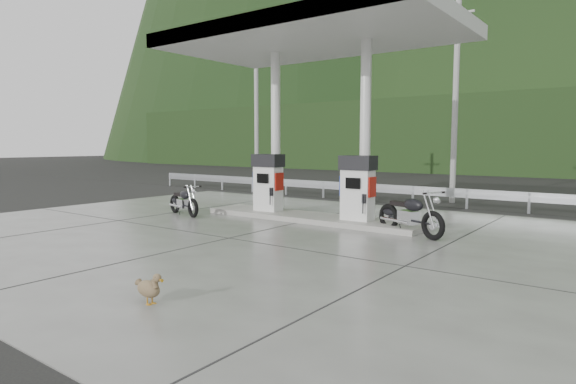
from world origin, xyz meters
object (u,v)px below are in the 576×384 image
Objects in this scene: motorcycle_left at (184,202)px; motorcycle_right at (410,215)px; gas_pump_left at (268,183)px; duck at (149,289)px; gas_pump_right at (358,188)px.

motorcycle_right is at bearing 24.78° from motorcycle_left.
gas_pump_left is 4.98m from motorcycle_right.
motorcycle_left is 0.85× the size of motorcycle_right.
duck is (6.21, -6.10, -0.23)m from motorcycle_left.
motorcycle_right is 7.27m from duck.
motorcycle_left is at bearing 140.18° from duck.
gas_pump_right reaches higher than duck.
motorcycle_left reaches higher than duck.
motorcycle_right is at bearing -5.29° from gas_pump_left.
motorcycle_left is (-2.22, -1.56, -0.62)m from gas_pump_left.
duck is at bearing -62.48° from gas_pump_left.
gas_pump_right is 7.75m from duck.
gas_pump_left is at bearing 51.13° from motorcycle_left.
motorcycle_right is at bearing -14.80° from gas_pump_right.
motorcycle_left is 7.23m from motorcycle_right.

